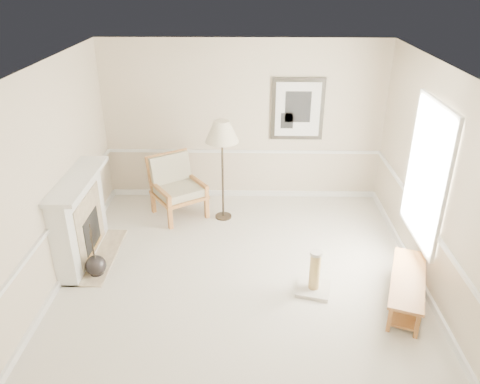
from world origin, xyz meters
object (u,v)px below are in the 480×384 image
object	(u,v)px
floor_vase	(96,266)
armchair	(175,183)
floor_lamp	(222,134)
scratching_post	(314,279)
bench	(407,286)

from	to	relation	value
floor_vase	armchair	bearing A→B (deg)	65.37
floor_vase	armchair	xyz separation A→B (m)	(0.87, 1.91, 0.41)
armchair	floor_lamp	xyz separation A→B (m)	(0.83, -0.17, 0.96)
floor_lamp	scratching_post	world-z (taller)	floor_lamp
floor_lamp	armchair	bearing A→B (deg)	168.35
bench	scratching_post	size ratio (longest dim) A/B	2.31
bench	armchair	bearing A→B (deg)	143.96
armchair	bench	world-z (taller)	armchair
floor_vase	bench	distance (m)	4.22
armchair	scratching_post	size ratio (longest dim) A/B	1.83
floor_lamp	bench	world-z (taller)	floor_lamp
bench	floor_lamp	bearing A→B (deg)	137.92
floor_vase	floor_lamp	xyz separation A→B (m)	(1.71, 1.74, 1.37)
floor_vase	bench	bearing A→B (deg)	-6.91
floor_lamp	scratching_post	bearing A→B (deg)	-56.83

